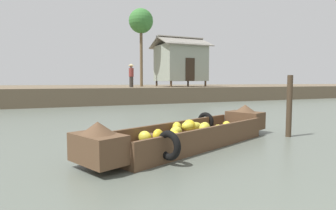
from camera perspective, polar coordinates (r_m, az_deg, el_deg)
name	(u,v)px	position (r m, az deg, el deg)	size (l,w,h in m)	color
ground_plane	(101,124)	(9.99, -13.25, -3.70)	(300.00, 300.00, 0.00)	#596056
riverbank_strip	(64,92)	(27.11, -20.12, 2.43)	(160.00, 20.00, 1.05)	brown
banana_boat	(191,134)	(6.40, 4.66, -5.74)	(5.32, 2.93, 0.79)	brown
stilt_house_mid_right	(180,62)	(24.25, 2.48, 8.48)	(4.20, 3.92, 4.14)	#4C3826
palm_tree_near	(141,22)	(24.36, -5.41, 16.14)	(1.99, 1.99, 6.34)	brown
vendor_person	(131,74)	(20.43, -7.34, 6.13)	(0.44, 0.44, 1.66)	#332D28
mooring_post	(289,106)	(8.02, 23.05, -0.20)	(0.14, 0.14, 1.60)	#423323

